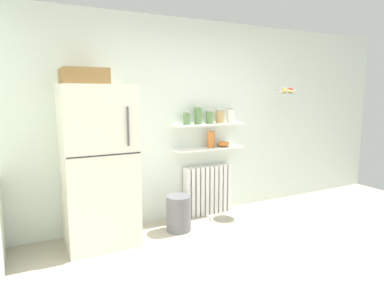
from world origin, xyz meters
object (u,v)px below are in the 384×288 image
object	(u,v)px
radiator	(208,190)
storage_jar_2	(209,117)
storage_jar_4	(231,115)
vase	(211,139)
hanging_fruit_basket	(287,91)
trash_bin	(179,213)
storage_jar_0	(187,118)
storage_jar_3	(220,116)
storage_jar_1	(198,115)
shelf_bowl	(223,144)
refrigerator	(98,163)

from	to	relation	value
radiator	storage_jar_2	distance (m)	1.01
radiator	storage_jar_4	bearing A→B (deg)	-5.10
vase	radiator	bearing A→B (deg)	137.05
vase	hanging_fruit_basket	distance (m)	1.26
storage_jar_2	trash_bin	world-z (taller)	storage_jar_2
storage_jar_0	storage_jar_4	bearing A→B (deg)	0.00
vase	storage_jar_3	bearing A→B (deg)	0.00
radiator	storage_jar_4	xyz separation A→B (m)	(0.34, -0.03, 1.02)
storage_jar_4	trash_bin	world-z (taller)	storage_jar_4
storage_jar_4	vase	size ratio (longest dim) A/B	0.91
storage_jar_2	trash_bin	distance (m)	1.32
storage_jar_4	storage_jar_3	bearing A→B (deg)	180.00
storage_jar_2	vase	xyz separation A→B (m)	(0.03, 0.00, -0.30)
storage_jar_1	hanging_fruit_basket	size ratio (longest dim) A/B	0.69
radiator	storage_jar_1	size ratio (longest dim) A/B	2.95
storage_jar_4	shelf_bowl	size ratio (longest dim) A/B	1.20
radiator	storage_jar_2	bearing A→B (deg)	-90.00
storage_jar_0	hanging_fruit_basket	world-z (taller)	hanging_fruit_basket
storage_jar_3	trash_bin	bearing A→B (deg)	-158.15
shelf_bowl	storage_jar_2	bearing A→B (deg)	180.00
radiator	hanging_fruit_basket	world-z (taller)	hanging_fruit_basket
hanging_fruit_basket	refrigerator	bearing A→B (deg)	178.74
radiator	vase	distance (m)	0.71
hanging_fruit_basket	storage_jar_3	bearing A→B (deg)	163.45
radiator	storage_jar_1	world-z (taller)	storage_jar_1
trash_bin	hanging_fruit_basket	xyz separation A→B (m)	(1.69, 0.04, 1.47)
vase	hanging_fruit_basket	xyz separation A→B (m)	(1.05, -0.27, 0.64)
storage_jar_3	shelf_bowl	bearing A→B (deg)	-0.00
storage_jar_0	storage_jar_2	world-z (taller)	storage_jar_2
storage_jar_3	vase	distance (m)	0.33
shelf_bowl	storage_jar_3	bearing A→B (deg)	180.00
storage_jar_3	storage_jar_4	xyz separation A→B (m)	(0.17, -0.00, 0.01)
storage_jar_2	shelf_bowl	bearing A→B (deg)	0.00
storage_jar_2	storage_jar_3	xyz separation A→B (m)	(0.17, 0.00, 0.00)
radiator	storage_jar_0	distance (m)	1.06
storage_jar_2	storage_jar_4	size ratio (longest dim) A/B	0.89
refrigerator	storage_jar_3	distance (m)	1.76
vase	refrigerator	bearing A→B (deg)	-172.11
storage_jar_4	hanging_fruit_basket	size ratio (longest dim) A/B	0.59
refrigerator	storage_jar_0	size ratio (longest dim) A/B	11.25
storage_jar_3	hanging_fruit_basket	size ratio (longest dim) A/B	0.54
storage_jar_2	storage_jar_1	bearing A→B (deg)	180.00
radiator	refrigerator	bearing A→B (deg)	-170.84
storage_jar_0	storage_jar_4	size ratio (longest dim) A/B	0.84
trash_bin	hanging_fruit_basket	world-z (taller)	hanging_fruit_basket
shelf_bowl	storage_jar_1	bearing A→B (deg)	180.00
storage_jar_3	trash_bin	distance (m)	1.40
storage_jar_1	storage_jar_3	distance (m)	0.34
refrigerator	shelf_bowl	bearing A→B (deg)	7.02
refrigerator	hanging_fruit_basket	xyz separation A→B (m)	(2.61, -0.06, 0.77)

